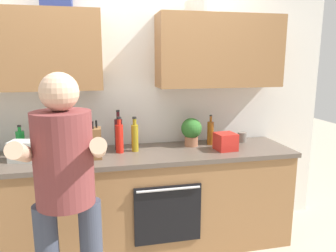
% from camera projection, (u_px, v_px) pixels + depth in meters
% --- Properties ---
extents(ground_plane, '(12.00, 12.00, 0.00)m').
position_uv_depth(ground_plane, '(137.00, 247.00, 3.00)').
color(ground_plane, '#B2A893').
extents(back_wall_unit, '(4.00, 0.38, 2.50)m').
position_uv_depth(back_wall_unit, '(130.00, 82.00, 2.96)').
color(back_wall_unit, silver).
rests_on(back_wall_unit, ground).
extents(counter, '(2.84, 0.67, 0.90)m').
position_uv_depth(counter, '(136.00, 201.00, 2.90)').
color(counter, olive).
rests_on(counter, ground).
extents(person_standing, '(0.49, 0.45, 1.63)m').
position_uv_depth(person_standing, '(65.00, 186.00, 1.90)').
color(person_standing, '#383D4C').
rests_on(person_standing, ground).
extents(bottle_oil, '(0.06, 0.06, 0.31)m').
position_uv_depth(bottle_oil, '(135.00, 137.00, 2.85)').
color(bottle_oil, olive).
rests_on(bottle_oil, counter).
extents(bottle_hotsauce, '(0.07, 0.07, 0.32)m').
position_uv_depth(bottle_hotsauce, '(119.00, 138.00, 2.81)').
color(bottle_hotsauce, red).
rests_on(bottle_hotsauce, counter).
extents(bottle_soda, '(0.07, 0.07, 0.26)m').
position_uv_depth(bottle_soda, '(21.00, 142.00, 2.76)').
color(bottle_soda, '#198C33').
rests_on(bottle_soda, counter).
extents(bottle_wine, '(0.07, 0.07, 0.36)m').
position_uv_depth(bottle_wine, '(119.00, 133.00, 2.91)').
color(bottle_wine, '#471419').
rests_on(bottle_wine, counter).
extents(bottle_syrup, '(0.06, 0.06, 0.29)m').
position_uv_depth(bottle_syrup, '(210.00, 133.00, 3.08)').
color(bottle_syrup, '#8C4C14').
rests_on(bottle_syrup, counter).
extents(cup_tea, '(0.07, 0.07, 0.09)m').
position_uv_depth(cup_tea, '(59.00, 151.00, 2.71)').
color(cup_tea, '#33598C').
rests_on(cup_tea, counter).
extents(cup_stoneware, '(0.09, 0.09, 0.09)m').
position_uv_depth(cup_stoneware, '(242.00, 137.00, 3.20)').
color(cup_stoneware, slate).
rests_on(cup_stoneware, counter).
extents(knife_block, '(0.10, 0.14, 0.31)m').
position_uv_depth(knife_block, '(95.00, 143.00, 2.65)').
color(knife_block, brown).
rests_on(knife_block, counter).
extents(potted_herb, '(0.19, 0.19, 0.27)m').
position_uv_depth(potted_herb, '(191.00, 130.00, 3.03)').
color(potted_herb, '#9E6647').
rests_on(potted_herb, counter).
extents(grocery_bag_produce, '(0.23, 0.19, 0.17)m').
position_uv_depth(grocery_bag_produce, '(23.00, 151.00, 2.58)').
color(grocery_bag_produce, silver).
rests_on(grocery_bag_produce, counter).
extents(grocery_bag_crisps, '(0.19, 0.19, 0.15)m').
position_uv_depth(grocery_bag_crisps, '(226.00, 142.00, 2.91)').
color(grocery_bag_crisps, red).
rests_on(grocery_bag_crisps, counter).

